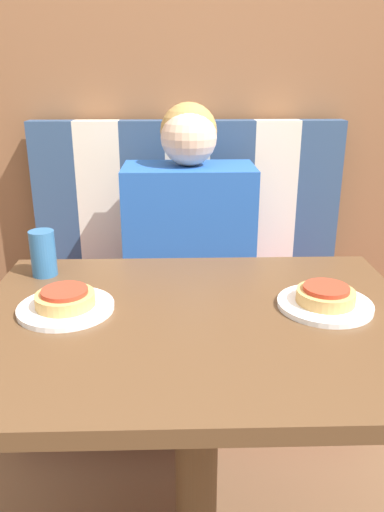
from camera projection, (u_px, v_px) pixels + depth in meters
wall_back at (186, 40)px, 1.83m from camera, size 7.00×0.05×2.60m
booth_seat at (189, 346)px, 1.88m from camera, size 1.17×0.57×0.44m
booth_backrest at (187, 198)px, 1.94m from camera, size 1.17×0.08×0.58m
dining_table at (197, 356)px, 1.07m from camera, size 0.95×0.70×0.71m
person at (189, 213)px, 1.70m from camera, size 0.44×0.25×0.66m
plate_left at (66, 308)px, 1.07m from camera, size 0.20×0.20×0.01m
plate_right at (325, 305)px, 1.08m from camera, size 0.20×0.20×0.01m
pizza_left at (65, 298)px, 1.06m from camera, size 0.13×0.13×0.04m
pizza_right at (326, 295)px, 1.07m from camera, size 0.13×0.13×0.04m
drinking_cup at (43, 253)px, 1.24m from camera, size 0.06×0.06×0.12m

